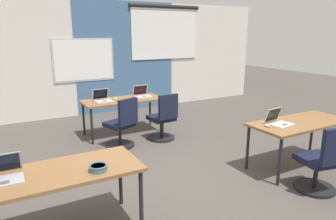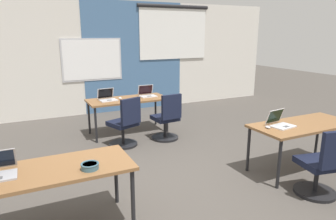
# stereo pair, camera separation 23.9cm
# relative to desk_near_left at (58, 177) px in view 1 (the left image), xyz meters

# --- Properties ---
(ground_plane) EXTENTS (24.00, 24.00, 0.00)m
(ground_plane) POSITION_rel_desk_near_left_xyz_m (1.75, 0.60, -0.66)
(ground_plane) COLOR #47423D
(back_wall_assembly) EXTENTS (10.00, 0.27, 2.80)m
(back_wall_assembly) POSITION_rel_desk_near_left_xyz_m (1.79, 4.80, 0.75)
(back_wall_assembly) COLOR silver
(back_wall_assembly) RESTS_ON ground
(desk_near_left) EXTENTS (1.60, 0.70, 0.72)m
(desk_near_left) POSITION_rel_desk_near_left_xyz_m (0.00, 0.00, 0.00)
(desk_near_left) COLOR brown
(desk_near_left) RESTS_ON ground
(desk_near_right) EXTENTS (1.60, 0.70, 0.72)m
(desk_near_right) POSITION_rel_desk_near_left_xyz_m (3.50, 0.00, 0.00)
(desk_near_right) COLOR brown
(desk_near_right) RESTS_ON ground
(desk_far_center) EXTENTS (1.60, 0.70, 0.72)m
(desk_far_center) POSITION_rel_desk_near_left_xyz_m (1.75, 2.80, 0.00)
(desk_far_center) COLOR brown
(desk_far_center) RESTS_ON ground
(laptop_far_right) EXTENTS (0.33, 0.30, 0.23)m
(laptop_far_right) POSITION_rel_desk_near_left_xyz_m (2.20, 2.87, 0.11)
(laptop_far_right) COLOR silver
(laptop_far_right) RESTS_ON desk_far_center
(chair_far_right) EXTENTS (0.52, 0.55, 0.92)m
(chair_far_right) POSITION_rel_desk_near_left_xyz_m (2.27, 2.07, -0.28)
(chair_far_right) COLOR black
(chair_far_right) RESTS_ON ground
(laptop_near_right_inner) EXTENTS (0.37, 0.35, 0.23)m
(laptop_near_right_inner) POSITION_rel_desk_near_left_xyz_m (3.10, 0.07, 0.11)
(laptop_near_right_inner) COLOR silver
(laptop_near_right_inner) RESTS_ON desk_near_right
(mouse_near_right_inner) EXTENTS (0.07, 0.11, 0.03)m
(mouse_near_right_inner) POSITION_rel_desk_near_left_xyz_m (2.87, 0.06, 0.08)
(mouse_near_right_inner) COLOR #B2B2B7
(mouse_near_right_inner) RESTS_ON desk_near_right
(chair_near_right_inner) EXTENTS (0.52, 0.57, 0.92)m
(chair_near_right_inner) POSITION_rel_desk_near_left_xyz_m (3.08, -0.68, -0.28)
(chair_near_right_inner) COLOR black
(chair_near_right_inner) RESTS_ON ground
(laptop_far_left) EXTENTS (0.36, 0.33, 0.23)m
(laptop_far_left) POSITION_rel_desk_near_left_xyz_m (1.34, 2.85, 0.11)
(laptop_far_left) COLOR silver
(laptop_far_left) RESTS_ON desk_far_center
(mouse_far_left) EXTENTS (0.06, 0.10, 0.03)m
(mouse_far_left) POSITION_rel_desk_near_left_xyz_m (1.60, 2.85, 0.08)
(mouse_far_left) COLOR silver
(mouse_far_left) RESTS_ON desk_far_center
(chair_far_left) EXTENTS (0.56, 0.61, 0.92)m
(chair_far_left) POSITION_rel_desk_near_left_xyz_m (1.44, 2.08, -0.28)
(chair_far_left) COLOR black
(chair_far_left) RESTS_ON ground
(laptop_near_left_end) EXTENTS (0.34, 0.32, 0.22)m
(laptop_near_left_end) POSITION_rel_desk_near_left_xyz_m (-0.45, 0.06, 0.11)
(laptop_near_left_end) COLOR #9E9EA3
(laptop_near_left_end) RESTS_ON desk_near_left
(snack_bowl) EXTENTS (0.18, 0.18, 0.06)m
(snack_bowl) POSITION_rel_desk_near_left_xyz_m (0.35, -0.18, 0.10)
(snack_bowl) COLOR #3D6070
(snack_bowl) RESTS_ON desk_near_left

